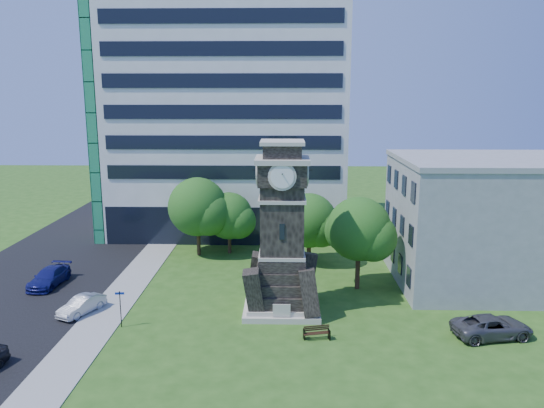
{
  "coord_description": "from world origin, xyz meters",
  "views": [
    {
      "loc": [
        3.14,
        -34.24,
        15.36
      ],
      "look_at": [
        2.14,
        8.12,
        6.52
      ],
      "focal_mm": 35.0,
      "sensor_mm": 36.0,
      "label": 1
    }
  ],
  "objects_px": {
    "clock_tower": "(282,239)",
    "street_sign": "(120,305)",
    "park_bench": "(317,332)",
    "car_street_north": "(49,277)",
    "car_east_lot": "(492,327)",
    "car_street_mid": "(82,305)"
  },
  "relations": [
    {
      "from": "clock_tower",
      "to": "car_east_lot",
      "type": "relative_size",
      "value": 2.39
    },
    {
      "from": "park_bench",
      "to": "street_sign",
      "type": "xyz_separation_m",
      "value": [
        -12.99,
        1.45,
        1.13
      ]
    },
    {
      "from": "car_street_north",
      "to": "car_east_lot",
      "type": "distance_m",
      "value": 33.64
    },
    {
      "from": "park_bench",
      "to": "street_sign",
      "type": "height_order",
      "value": "street_sign"
    },
    {
      "from": "car_street_mid",
      "to": "car_street_north",
      "type": "relative_size",
      "value": 0.77
    },
    {
      "from": "car_street_north",
      "to": "clock_tower",
      "type": "bearing_deg",
      "value": -9.1
    },
    {
      "from": "car_street_mid",
      "to": "car_street_north",
      "type": "bearing_deg",
      "value": 155.59
    },
    {
      "from": "car_street_mid",
      "to": "street_sign",
      "type": "xyz_separation_m",
      "value": [
        3.49,
        -2.17,
        0.98
      ]
    },
    {
      "from": "car_street_mid",
      "to": "car_street_north",
      "type": "xyz_separation_m",
      "value": [
        -4.76,
        5.52,
        0.09
      ]
    },
    {
      "from": "clock_tower",
      "to": "car_street_north",
      "type": "xyz_separation_m",
      "value": [
        -19.0,
        4.34,
        -4.58
      ]
    },
    {
      "from": "park_bench",
      "to": "street_sign",
      "type": "relative_size",
      "value": 0.67
    },
    {
      "from": "car_east_lot",
      "to": "car_street_mid",
      "type": "bearing_deg",
      "value": 73.29
    },
    {
      "from": "car_east_lot",
      "to": "park_bench",
      "type": "xyz_separation_m",
      "value": [
        -11.28,
        -0.56,
        -0.25
      ]
    },
    {
      "from": "car_street_north",
      "to": "park_bench",
      "type": "bearing_deg",
      "value": -19.54
    },
    {
      "from": "car_east_lot",
      "to": "park_bench",
      "type": "height_order",
      "value": "car_east_lot"
    },
    {
      "from": "car_east_lot",
      "to": "street_sign",
      "type": "xyz_separation_m",
      "value": [
        -24.28,
        0.89,
        0.88
      ]
    },
    {
      "from": "car_street_north",
      "to": "car_east_lot",
      "type": "relative_size",
      "value": 0.95
    },
    {
      "from": "clock_tower",
      "to": "street_sign",
      "type": "xyz_separation_m",
      "value": [
        -10.74,
        -3.36,
        -3.69
      ]
    },
    {
      "from": "clock_tower",
      "to": "car_street_north",
      "type": "relative_size",
      "value": 2.53
    },
    {
      "from": "car_east_lot",
      "to": "street_sign",
      "type": "bearing_deg",
      "value": 77.49
    },
    {
      "from": "clock_tower",
      "to": "park_bench",
      "type": "relative_size",
      "value": 7.21
    },
    {
      "from": "car_east_lot",
      "to": "car_street_north",
      "type": "bearing_deg",
      "value": 64.8
    }
  ]
}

